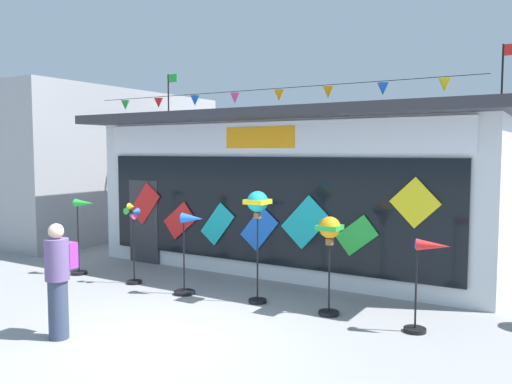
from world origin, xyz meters
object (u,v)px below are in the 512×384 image
Objects in this scene: wind_spinner_left at (133,236)px; kite_shop_building at (304,188)px; wind_spinner_center_left at (189,246)px; wind_spinner_right at (330,238)px; wind_spinner_center_right at (258,212)px; person_near_camera at (58,278)px; wind_spinner_far_left at (82,228)px; wind_spinner_far_right at (426,273)px.

kite_shop_building is at bearing 61.49° from wind_spinner_left.
wind_spinner_right reaches higher than wind_spinner_center_left.
wind_spinner_right is at bearing 2.52° from wind_spinner_left.
person_near_camera is (-1.55, -2.99, -0.75)m from wind_spinner_center_right.
wind_spinner_far_left reaches higher than wind_spinner_center_left.
wind_spinner_far_left is 1.18× the size of wind_spinner_far_right.
wind_spinner_far_left is 5.72m from wind_spinner_right.
wind_spinner_center_right reaches higher than wind_spinner_far_right.
kite_shop_building reaches higher than wind_spinner_center_right.
wind_spinner_center_left is at bearing -98.07° from kite_shop_building.
wind_spinner_far_left is at bearing 130.91° from person_near_camera.
wind_spinner_left is 1.17× the size of wind_spinner_far_right.
wind_spinner_right is 4.21m from person_near_camera.
wind_spinner_center_right is at bearing -179.49° from wind_spinner_right.
wind_spinner_far_right is at bearing -1.50° from wind_spinner_center_right.
person_near_camera is (-2.92, -3.00, -0.40)m from wind_spinner_right.
wind_spinner_center_left is 0.78× the size of wind_spinner_center_right.
wind_spinner_right is (2.72, 0.25, 0.35)m from wind_spinner_center_left.
kite_shop_building is 5.32m from wind_spinner_far_right.
wind_spinner_far_left reaches higher than wind_spinner_left.
kite_shop_building is at bearing 81.93° from wind_spinner_center_left.
wind_spinner_left is at bearing -179.05° from wind_spinner_far_right.
wind_spinner_left is 1.50m from wind_spinner_center_left.
wind_spinner_center_right reaches higher than wind_spinner_far_left.
wind_spinner_far_left is 0.99× the size of person_near_camera.
wind_spinner_right is at bearing 0.51° from wind_spinner_center_right.
wind_spinner_center_right reaches higher than wind_spinner_left.
kite_shop_building is 6.67m from person_near_camera.
wind_spinner_center_right is 3.46m from person_near_camera.
wind_spinner_right is 1.62m from wind_spinner_far_right.
kite_shop_building is 3.67m from wind_spinner_center_right.
wind_spinner_center_right is at bearing 3.48° from wind_spinner_left.
wind_spinner_left is (-2.04, -3.75, -0.81)m from kite_shop_building.
wind_spinner_center_right is at bearing 9.97° from wind_spinner_center_left.
wind_spinner_far_left reaches higher than wind_spinner_far_right.
wind_spinner_far_right is at bearing 0.95° from wind_spinner_left.
wind_spinner_far_left is 0.83× the size of wind_spinner_center_right.
wind_spinner_far_left is 2.99m from wind_spinner_center_left.
wind_spinner_center_left is (1.50, -0.06, -0.05)m from wind_spinner_left.
person_near_camera is (2.79, -2.81, -0.15)m from wind_spinner_far_left.
kite_shop_building is 5.72× the size of wind_spinner_left.
wind_spinner_right is at bearing 5.25° from wind_spinner_center_left.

